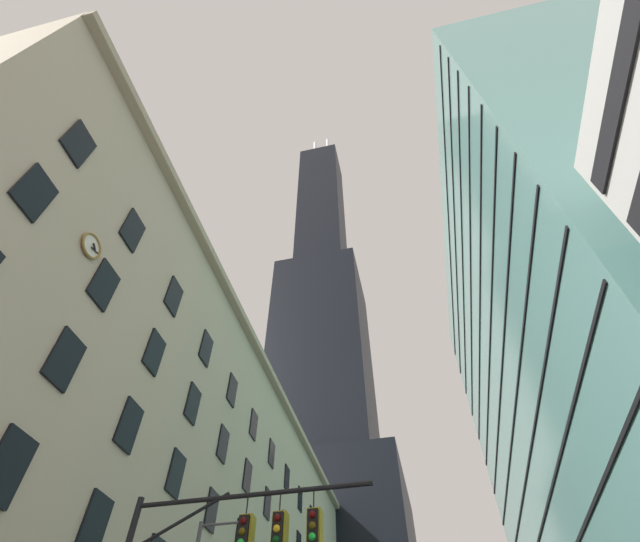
% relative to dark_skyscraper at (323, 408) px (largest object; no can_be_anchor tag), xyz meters
% --- Properties ---
extents(station_building, '(14.07, 64.51, 27.91)m').
position_rel_dark_skyscraper_xyz_m(station_building, '(-1.68, -45.47, -38.49)').
color(station_building, '#BCAF93').
rests_on(station_building, ground).
extents(dark_skyscraper, '(29.12, 29.12, 175.41)m').
position_rel_dark_skyscraper_xyz_m(dark_skyscraper, '(0.00, 0.00, 0.00)').
color(dark_skyscraper, black).
rests_on(dark_skyscraper, ground).
extents(glass_office_midrise, '(16.84, 53.25, 56.70)m').
position_rel_dark_skyscraper_xyz_m(glass_office_midrise, '(35.39, -38.40, -24.08)').
color(glass_office_midrise, slate).
rests_on(glass_office_midrise, ground).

